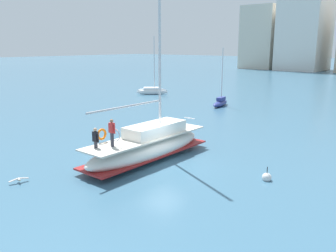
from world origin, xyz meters
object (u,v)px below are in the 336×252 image
object	(u,v)px
moored_sloop_near	(220,102)
moored_cutter_left	(152,90)
seagull	(19,179)
mooring_buoy	(267,177)
main_sailboat	(148,145)

from	to	relation	value
moored_sloop_near	moored_cutter_left	xyz separation A→B (m)	(-13.45, 2.88, 0.10)
moored_sloop_near	moored_cutter_left	bearing A→B (deg)	167.91
seagull	mooring_buoy	size ratio (longest dim) A/B	1.16
moored_cutter_left	mooring_buoy	distance (m)	35.16
moored_sloop_near	seagull	distance (m)	27.69
moored_sloop_near	mooring_buoy	distance (m)	23.55
main_sailboat	seagull	xyz separation A→B (m)	(-2.51, -7.24, -0.72)
seagull	mooring_buoy	distance (m)	13.04
moored_sloop_near	seagull	xyz separation A→B (m)	(4.49, -27.33, -0.29)
moored_cutter_left	seagull	size ratio (longest dim) A/B	8.44
main_sailboat	mooring_buoy	size ratio (longest dim) A/B	16.22
main_sailboat	seagull	size ratio (longest dim) A/B	14.04
main_sailboat	seagull	distance (m)	7.69
moored_sloop_near	moored_cutter_left	distance (m)	13.76
main_sailboat	moored_sloop_near	size ratio (longest dim) A/B	2.05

